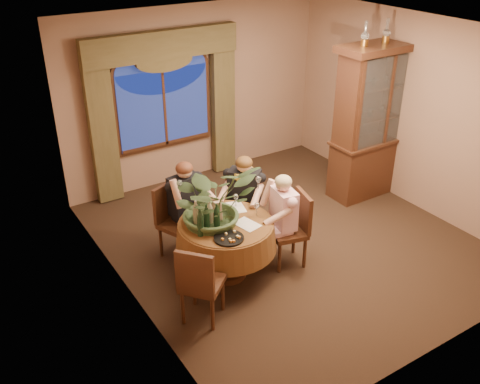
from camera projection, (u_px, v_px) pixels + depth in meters
floor at (286, 239)px, 7.37m from camera, size 5.00×5.00×0.00m
wall_back at (196, 94)px, 8.58m from camera, size 4.50×0.00×4.50m
wall_right at (413, 113)px, 7.79m from camera, size 0.00×5.00×5.00m
ceiling at (296, 31)px, 6.06m from camera, size 5.00×5.00×0.00m
window at (164, 108)px, 8.29m from camera, size 1.62×0.10×1.32m
arched_transom at (161, 57)px, 7.92m from camera, size 1.60×0.06×0.44m
drapery_left at (102, 129)px, 7.82m from camera, size 0.38×0.14×2.32m
drapery_right at (223, 105)px, 8.80m from camera, size 0.38×0.14×2.32m
swag_valance at (162, 45)px, 7.77m from camera, size 2.45×0.16×0.42m
dining_table at (226, 249)px, 6.49m from camera, size 1.40×1.40×0.75m
china_cabinet at (375, 122)px, 8.10m from camera, size 1.45×0.57×2.35m
oil_lamp_left at (365, 34)px, 7.27m from camera, size 0.11×0.11×0.34m
oil_lamp_center at (387, 31)px, 7.47m from camera, size 0.11×0.11×0.34m
oil_lamp_right at (407, 28)px, 7.66m from camera, size 0.11×0.11×0.34m
chair_right at (288, 230)px, 6.66m from camera, size 0.51×0.51×0.96m
chair_back_right at (238, 211)px, 7.10m from camera, size 0.59×0.59×0.96m
chair_back at (178, 223)px, 6.82m from camera, size 0.55×0.55×0.96m
chair_front_left at (202, 282)px, 5.74m from camera, size 0.59×0.59×0.96m
person_pink at (283, 219)px, 6.64m from camera, size 0.47×0.50×1.23m
person_back at (185, 206)px, 6.88m from camera, size 0.52×0.49×1.27m
person_scarf at (244, 200)px, 7.01m from camera, size 0.62×0.62×1.28m
stoneware_vase at (217, 211)px, 6.27m from camera, size 0.15×0.15×0.27m
centerpiece_plant at (212, 172)px, 6.05m from camera, size 1.01×1.13×0.88m
olive_bowl at (228, 221)px, 6.30m from camera, size 0.16×0.16×0.05m
cheese_platter at (229, 238)px, 5.99m from camera, size 0.34×0.34×0.02m
wine_bottle_0 at (210, 213)px, 6.17m from camera, size 0.07×0.07×0.33m
wine_bottle_1 at (217, 217)px, 6.10m from camera, size 0.07×0.07×0.33m
wine_bottle_2 at (196, 213)px, 6.17m from camera, size 0.07×0.07×0.33m
wine_bottle_3 at (200, 223)px, 5.98m from camera, size 0.07×0.07×0.33m
wine_bottle_4 at (207, 218)px, 6.09m from camera, size 0.07×0.07×0.33m
wine_bottle_5 at (197, 210)px, 6.23m from camera, size 0.07×0.07×0.33m
tasting_paper_0 at (247, 224)px, 6.26m from camera, size 0.27×0.34×0.00m
tasting_paper_1 at (236, 207)px, 6.62m from camera, size 0.28×0.35×0.00m
wine_glass_person_pink at (257, 209)px, 6.41m from camera, size 0.07×0.07×0.18m
wine_glass_person_back at (204, 204)px, 6.53m from camera, size 0.07×0.07×0.18m
wine_glass_person_scarf at (236, 200)px, 6.61m from camera, size 0.07×0.07×0.18m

